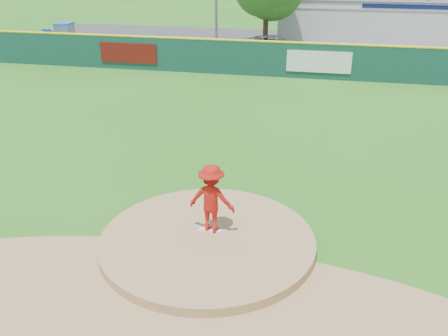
% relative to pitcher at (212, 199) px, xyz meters
% --- Properties ---
extents(ground, '(120.00, 120.00, 0.00)m').
position_rel_pitcher_xyz_m(ground, '(-0.03, -0.36, -1.17)').
color(ground, '#286B19').
rests_on(ground, ground).
extents(pitchers_mound, '(5.50, 5.50, 0.50)m').
position_rel_pitcher_xyz_m(pitchers_mound, '(-0.03, -0.36, -1.17)').
color(pitchers_mound, '#9E774C').
rests_on(pitchers_mound, ground).
extents(pitching_rubber, '(0.60, 0.15, 0.04)m').
position_rel_pitcher_xyz_m(pitching_rubber, '(-0.03, -0.06, -0.90)').
color(pitching_rubber, white).
rests_on(pitching_rubber, pitchers_mound).
extents(infield_dirt_arc, '(15.40, 15.40, 0.01)m').
position_rel_pitcher_xyz_m(infield_dirt_arc, '(-0.03, -3.36, -1.17)').
color(infield_dirt_arc, '#9E774C').
rests_on(infield_dirt_arc, ground).
extents(parking_lot, '(44.00, 16.00, 0.02)m').
position_rel_pitcher_xyz_m(parking_lot, '(-0.03, 26.64, -1.16)').
color(parking_lot, '#38383A').
rests_on(parking_lot, ground).
extents(pitcher, '(1.24, 0.78, 1.85)m').
position_rel_pitcher_xyz_m(pitcher, '(0.00, 0.00, 0.00)').
color(pitcher, '#AD140E').
rests_on(pitcher, pitchers_mound).
extents(van, '(4.60, 2.43, 1.23)m').
position_rel_pitcher_xyz_m(van, '(-1.32, 24.14, -0.54)').
color(van, silver).
rests_on(van, parking_lot).
extents(pool_building_grp, '(15.20, 8.20, 3.31)m').
position_rel_pitcher_xyz_m(pool_building_grp, '(5.97, 31.64, 0.49)').
color(pool_building_grp, silver).
rests_on(pool_building_grp, ground).
extents(fence_banners, '(14.98, 0.04, 1.20)m').
position_rel_pitcher_xyz_m(fence_banners, '(-3.71, 17.56, -0.17)').
color(fence_banners, '#5E110D').
rests_on(fence_banners, ground).
extents(playground_slide, '(1.14, 3.22, 1.78)m').
position_rel_pitcher_xyz_m(playground_slide, '(-16.72, 23.25, -0.27)').
color(playground_slide, blue).
rests_on(playground_slide, ground).
extents(outfield_fence, '(40.00, 0.14, 2.07)m').
position_rel_pitcher_xyz_m(outfield_fence, '(-0.03, 17.64, -0.08)').
color(outfield_fence, '#123C35').
rests_on(outfield_fence, ground).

